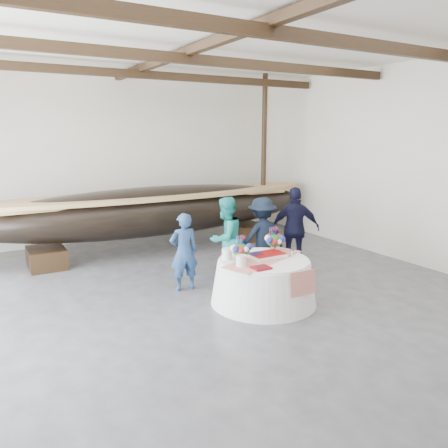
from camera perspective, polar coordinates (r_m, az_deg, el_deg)
floor at (r=7.57m, az=0.83°, el=-11.14°), size 10.00×12.00×0.01m
wall_back at (r=12.53m, az=-13.40°, el=8.34°), size 10.00×0.02×4.50m
wall_right at (r=10.47m, az=25.33°, el=6.88°), size 0.02×12.00×4.50m
ceiling at (r=7.13m, az=0.94°, el=24.34°), size 10.00×12.00×0.01m
pavilion_structure at (r=7.67m, az=-2.01°, el=19.69°), size 9.80×11.76×4.50m
longboat_display at (r=10.97m, az=-8.75°, el=1.75°), size 8.80×1.76×1.65m
banquet_table at (r=7.77m, az=5.18°, el=-7.42°), size 1.86×1.86×0.80m
tabletop_items at (r=7.71m, az=4.41°, el=-3.32°), size 1.80×1.13×0.40m
guest_woman_blue at (r=8.29m, az=-5.27°, el=-3.65°), size 0.58×0.42×1.50m
guest_woman_teal at (r=8.82m, az=0.20°, el=-1.94°), size 1.00×0.89×1.70m
guest_man_left at (r=9.17m, az=4.98°, el=-1.63°), size 1.10×0.68×1.65m
guest_man_right at (r=9.58m, az=9.26°, el=-0.63°), size 1.15×0.89×1.82m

